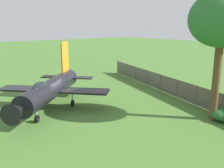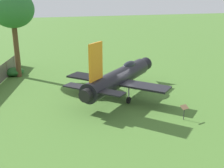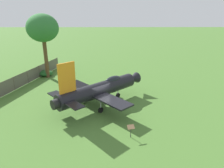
{
  "view_description": "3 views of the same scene",
  "coord_description": "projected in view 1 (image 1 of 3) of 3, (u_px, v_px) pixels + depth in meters",
  "views": [
    {
      "loc": [
        -19.08,
        8.78,
        7.11
      ],
      "look_at": [
        -4.02,
        -3.45,
        2.5
      ],
      "focal_mm": 39.4,
      "sensor_mm": 36.0,
      "label": 1
    },
    {
      "loc": [
        22.94,
        -8.3,
        9.05
      ],
      "look_at": [
        1.0,
        -0.97,
        1.66
      ],
      "focal_mm": 44.91,
      "sensor_mm": 36.0,
      "label": 2
    },
    {
      "loc": [
        21.06,
        1.34,
        10.36
      ],
      "look_at": [
        0.71,
        1.47,
        2.8
      ],
      "focal_mm": 33.03,
      "sensor_mm": 36.0,
      "label": 3
    }
  ],
  "objects": [
    {
      "name": "shrub_near_fence",
      "position": [
        224.0,
        114.0,
        18.88
      ],
      "size": [
        1.92,
        2.22,
        0.94
      ],
      "color": "#235B26",
      "rests_on": "ground_plane"
    },
    {
      "name": "shade_tree",
      "position": [
        222.0,
        20.0,
        17.39
      ],
      "size": [
        4.8,
        4.65,
        9.62
      ],
      "color": "brown",
      "rests_on": "ground_plane"
    },
    {
      "name": "ground_plane",
      "position": [
        52.0,
        109.0,
        21.44
      ],
      "size": [
        200.0,
        200.0,
        0.0
      ],
      "primitive_type": "plane",
      "color": "#47722D"
    },
    {
      "name": "perimeter_fence",
      "position": [
        168.0,
        85.0,
        26.09
      ],
      "size": [
        25.0,
        7.07,
        1.87
      ],
      "rotation": [
        0.0,
        0.0,
        6.01
      ],
      "color": "#4C4238",
      "rests_on": "ground_plane"
    },
    {
      "name": "display_jet",
      "position": [
        50.0,
        89.0,
        20.67
      ],
      "size": [
        9.99,
        10.49,
        5.6
      ],
      "rotation": [
        0.0,
        0.0,
        2.31
      ],
      "color": "black",
      "rests_on": "ground_plane"
    }
  ]
}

